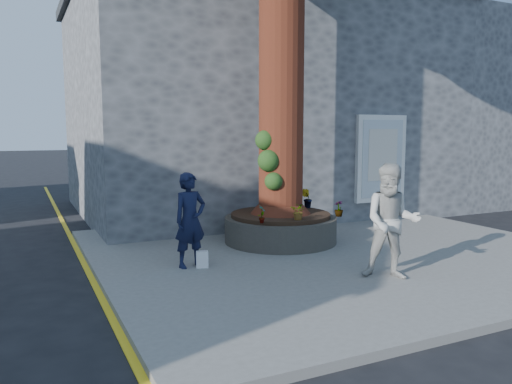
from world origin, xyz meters
name	(u,v)px	position (x,y,z in m)	size (l,w,h in m)	color
ground	(295,277)	(0.00, 0.00, 0.00)	(120.00, 120.00, 0.00)	black
pavement	(336,251)	(1.50, 1.00, 0.06)	(9.00, 8.00, 0.12)	slate
yellow_line	(95,285)	(-3.05, 1.00, 0.00)	(0.10, 30.00, 0.01)	yellow
stone_shop	(250,106)	(2.50, 7.20, 3.16)	(10.30, 8.30, 6.30)	#4B4D50
neighbour_shop	(442,115)	(10.50, 7.20, 3.00)	(6.00, 8.00, 6.00)	#4B4D50
planter	(280,228)	(0.80, 2.00, 0.41)	(2.30, 2.30, 0.60)	black
man	(190,220)	(-1.48, 0.97, 0.92)	(0.58, 0.38, 1.60)	black
woman	(392,221)	(1.13, -1.00, 1.02)	(0.87, 0.68, 1.79)	#B1B0AA
shopping_bag	(202,259)	(-1.33, 0.82, 0.26)	(0.20, 0.12, 0.28)	white
plant_a	(262,214)	(-0.05, 1.15, 0.89)	(0.18, 0.12, 0.35)	gray
plant_b	(307,198)	(1.65, 2.37, 0.93)	(0.23, 0.22, 0.42)	gray
plant_c	(339,209)	(1.65, 1.15, 0.88)	(0.17, 0.17, 0.31)	gray
plant_d	(299,211)	(0.73, 1.15, 0.88)	(0.29, 0.26, 0.32)	gray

